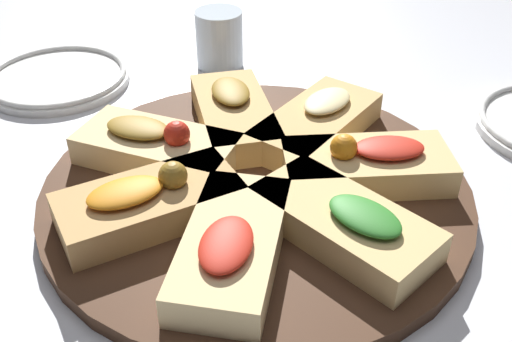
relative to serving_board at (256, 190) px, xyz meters
name	(u,v)px	position (x,y,z in m)	size (l,w,h in m)	color
ground_plane	(256,196)	(0.00, 0.00, -0.01)	(3.00, 3.00, 0.00)	silver
serving_board	(256,190)	(0.00, 0.00, 0.00)	(0.44, 0.44, 0.02)	#422819
focaccia_slice_0	(345,223)	(0.11, -0.02, 0.03)	(0.18, 0.10, 0.04)	#DBB775
focaccia_slice_1	(367,164)	(0.09, 0.08, 0.03)	(0.18, 0.17, 0.05)	#DBB775
focaccia_slice_2	(316,123)	(0.00, 0.11, 0.03)	(0.08, 0.17, 0.04)	tan
focaccia_slice_3	(234,114)	(-0.09, 0.07, 0.03)	(0.18, 0.17, 0.04)	tan
focaccia_slice_4	(157,146)	(-0.11, -0.03, 0.03)	(0.18, 0.12, 0.05)	#E5C689
focaccia_slice_5	(149,202)	(-0.05, -0.10, 0.03)	(0.14, 0.19, 0.05)	tan
focaccia_slice_6	(232,246)	(0.05, -0.10, 0.03)	(0.15, 0.19, 0.04)	#E5C689
plate_left	(58,78)	(-0.38, 0.04, 0.00)	(0.20, 0.20, 0.02)	white
water_glass	(219,39)	(-0.23, 0.22, 0.03)	(0.07, 0.07, 0.08)	silver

